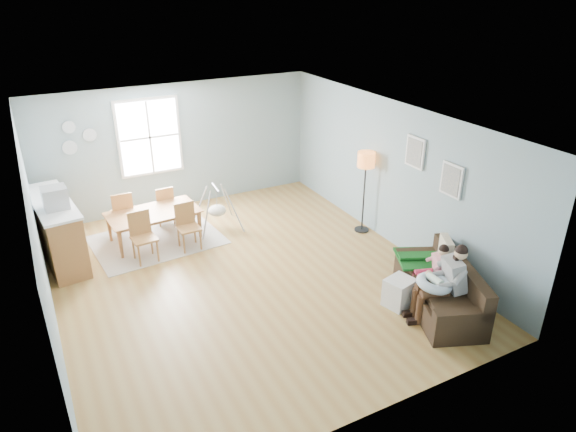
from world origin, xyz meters
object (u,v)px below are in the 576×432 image
sofa (442,291)px  chair_nw (123,211)px  toddler (436,264)px  chair_sw (142,233)px  chair_se (187,223)px  monitor (55,198)px  storage_cube (399,293)px  chair_ne (164,204)px  counter (57,230)px  baby_swing (217,210)px  dining_table (155,226)px  floor_lamp (366,167)px  father (444,280)px

sofa → chair_nw: chair_nw is taller
toddler → chair_sw: toddler is taller
chair_se → monitor: bearing=173.3°
chair_nw → monitor: monitor is taller
storage_cube → chair_ne: bearing=118.0°
storage_cube → chair_ne: (-2.41, 4.54, 0.24)m
chair_nw → counter: (-1.22, -0.44, 0.07)m
toddler → chair_sw: bearing=137.2°
counter → toddler: bearing=-39.4°
sofa → chair_nw: size_ratio=2.30×
storage_cube → chair_ne: 5.14m
sofa → chair_ne: chair_ne is taller
monitor → baby_swing: 3.07m
chair_ne → counter: (-2.07, -0.52, 0.12)m
dining_table → chair_nw: bearing=127.6°
floor_lamp → chair_sw: 4.34m
chair_se → storage_cube: bearing=-55.8°
toddler → monitor: 6.28m
sofa → chair_sw: bearing=135.6°
dining_table → chair_ne: (0.37, 0.62, 0.17)m
floor_lamp → storage_cube: bearing=-112.8°
counter → sofa: bearing=-40.8°
father → chair_sw: (-3.49, 3.85, -0.14)m
father → counter: bearing=136.6°
toddler → baby_swing: bearing=117.3°
chair_ne → baby_swing: bearing=-35.8°
sofa → floor_lamp: size_ratio=1.27×
toddler → counter: 6.53m
counter → monitor: monitor is taller
floor_lamp → chair_se: bearing=163.8°
father → storage_cube: father is taller
baby_swing → floor_lamp: bearing=-30.3°
sofa → storage_cube: bearing=149.6°
father → chair_nw: father is taller
sofa → storage_cube: (-0.57, 0.33, -0.05)m
floor_lamp → baby_swing: 3.08m
monitor → sofa: bearing=-38.4°
sofa → chair_se: size_ratio=2.38×
sofa → floor_lamp: bearing=80.7°
father → baby_swing: bearing=112.8°
floor_lamp → chair_ne: bearing=148.2°
counter → storage_cube: bearing=-41.9°
storage_cube → chair_se: size_ratio=0.56×
floor_lamp → toddler: bearing=-99.9°
sofa → floor_lamp: floor_lamp is taller
father → monitor: bearing=138.8°
storage_cube → chair_ne: chair_ne is taller
monitor → chair_nw: bearing=35.4°
chair_sw → dining_table: bearing=58.8°
toddler → father: bearing=-118.6°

